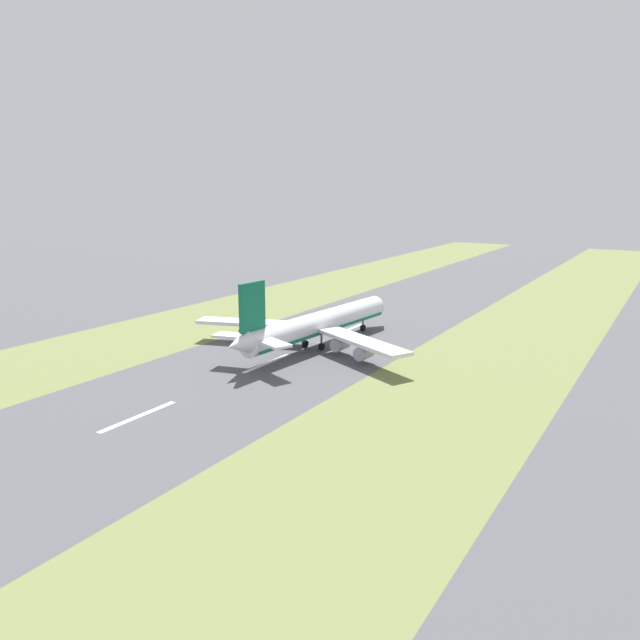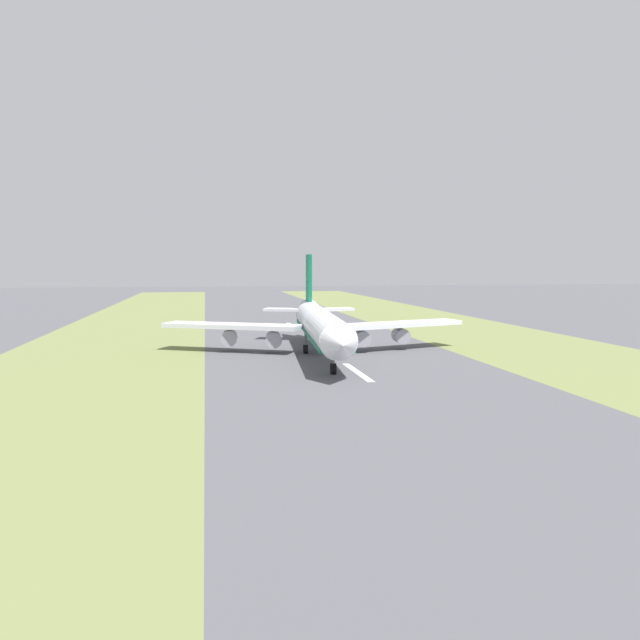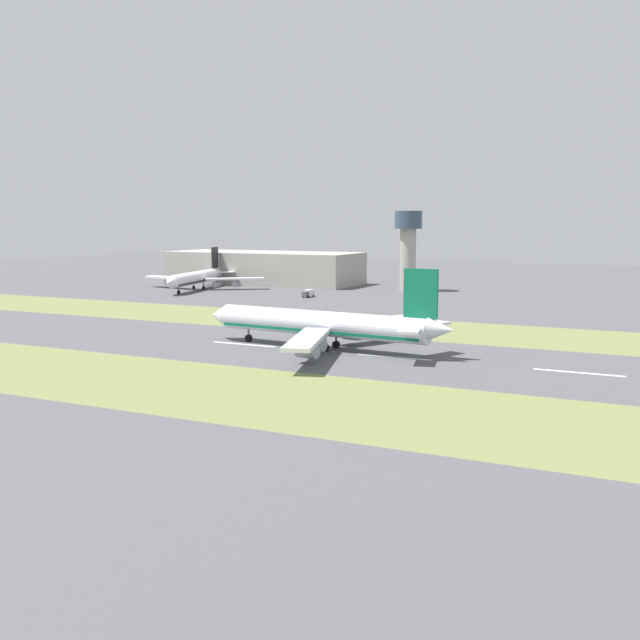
# 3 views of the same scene
# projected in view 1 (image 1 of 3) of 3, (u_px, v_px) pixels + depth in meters

# --- Properties ---
(ground_plane) EXTENTS (800.00, 800.00, 0.00)m
(ground_plane) POSITION_uv_depth(u_px,v_px,m) (319.00, 342.00, 167.13)
(ground_plane) COLOR #4C4C51
(grass_median_west) EXTENTS (40.00, 600.00, 0.01)m
(grass_median_west) POSITION_uv_depth(u_px,v_px,m) (193.00, 323.00, 189.71)
(grass_median_west) COLOR olive
(grass_median_west) RESTS_ON ground
(grass_median_east) EXTENTS (40.00, 600.00, 0.01)m
(grass_median_east) POSITION_uv_depth(u_px,v_px,m) (485.00, 366.00, 144.55)
(grass_median_east) COLOR olive
(grass_median_east) RESTS_ON ground
(centreline_dash_near) EXTENTS (1.20, 18.00, 0.01)m
(centreline_dash_near) POSITION_uv_depth(u_px,v_px,m) (138.00, 416.00, 113.46)
(centreline_dash_near) COLOR silver
(centreline_dash_near) RESTS_ON ground
(centreline_dash_mid) EXTENTS (1.20, 18.00, 0.01)m
(centreline_dash_mid) POSITION_uv_depth(u_px,v_px,m) (267.00, 363.00, 146.98)
(centreline_dash_mid) COLOR silver
(centreline_dash_mid) RESTS_ON ground
(centreline_dash_far) EXTENTS (1.20, 18.00, 0.01)m
(centreline_dash_far) POSITION_uv_depth(u_px,v_px,m) (348.00, 330.00, 180.50)
(centreline_dash_far) COLOR silver
(centreline_dash_far) RESTS_ON ground
(airplane_main_jet) EXTENTS (63.93, 67.22, 20.20)m
(airplane_main_jet) POSITION_uv_depth(u_px,v_px,m) (316.00, 325.00, 159.61)
(airplane_main_jet) COLOR silver
(airplane_main_jet) RESTS_ON ground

